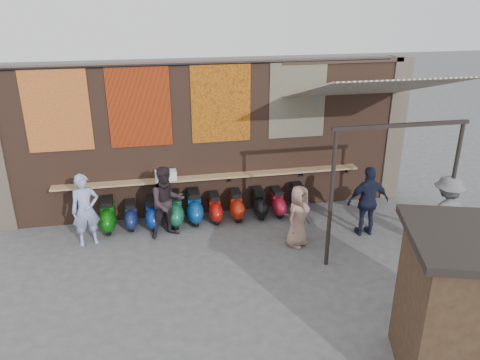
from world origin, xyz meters
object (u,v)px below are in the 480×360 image
at_px(scooter_stool_4, 194,207).
at_px(shopper_navy, 368,201).
at_px(scooter_stool_5, 215,208).
at_px(shelf_box, 166,175).
at_px(scooter_stool_8, 277,202).
at_px(scooter_stool_9, 298,200).
at_px(scooter_stool_1, 131,215).
at_px(diner_left, 86,210).
at_px(shopper_tan, 298,216).
at_px(shopper_grey, 445,215).
at_px(diner_right, 167,202).
at_px(scooter_stool_3, 175,209).
at_px(scooter_stool_7, 259,203).
at_px(scooter_stool_0, 108,215).
at_px(scooter_stool_6, 236,205).
at_px(scooter_stool_2, 153,213).

distance_m(scooter_stool_4, shopper_navy, 4.35).
bearing_deg(scooter_stool_5, shelf_box, 166.45).
distance_m(scooter_stool_8, scooter_stool_9, 0.58).
xyz_separation_m(scooter_stool_1, scooter_stool_9, (4.40, -0.03, 0.06)).
xyz_separation_m(scooter_stool_4, scooter_stool_5, (0.53, -0.03, -0.05)).
bearing_deg(diner_left, scooter_stool_5, -2.86).
relative_size(shopper_navy, shopper_tan, 1.17).
height_order(scooter_stool_1, scooter_stool_9, scooter_stool_9).
bearing_deg(shopper_grey, diner_right, -16.27).
distance_m(scooter_stool_3, scooter_stool_7, 2.22).
relative_size(scooter_stool_3, scooter_stool_7, 1.14).
bearing_deg(shelf_box, diner_left, -154.88).
bearing_deg(shopper_grey, shelf_box, -23.71).
distance_m(scooter_stool_0, diner_left, 0.87).
bearing_deg(scooter_stool_1, scooter_stool_0, -177.81).
bearing_deg(shopper_tan, scooter_stool_5, 96.71).
relative_size(scooter_stool_9, shopper_grey, 0.45).
xyz_separation_m(diner_right, shopper_tan, (2.95, -1.06, -0.15)).
xyz_separation_m(scooter_stool_0, scooter_stool_9, (4.96, -0.01, -0.01)).
distance_m(shelf_box, scooter_stool_8, 3.04).
bearing_deg(scooter_stool_9, scooter_stool_6, 179.01).
bearing_deg(scooter_stool_3, shopper_grey, -23.29).
bearing_deg(diner_right, scooter_stool_2, 106.48).
distance_m(shelf_box, scooter_stool_9, 3.58).
relative_size(scooter_stool_1, scooter_stool_9, 0.85).
bearing_deg(diner_left, scooter_stool_0, 40.97).
relative_size(scooter_stool_2, scooter_stool_9, 0.96).
height_order(scooter_stool_0, scooter_stool_4, scooter_stool_4).
bearing_deg(scooter_stool_4, scooter_stool_0, -179.01).
relative_size(shelf_box, scooter_stool_6, 0.69).
distance_m(shelf_box, scooter_stool_6, 1.99).
bearing_deg(scooter_stool_9, scooter_stool_4, 179.07).
bearing_deg(scooter_stool_7, diner_left, -171.48).
relative_size(scooter_stool_9, shopper_navy, 0.47).
bearing_deg(scooter_stool_0, scooter_stool_8, 0.40).
distance_m(scooter_stool_0, scooter_stool_7, 3.88).
relative_size(scooter_stool_3, shopper_tan, 0.59).
bearing_deg(scooter_stool_1, shopper_navy, -14.75).
distance_m(scooter_stool_5, shopper_navy, 3.86).
bearing_deg(scooter_stool_0, shopper_navy, -13.28).
height_order(scooter_stool_5, diner_right, diner_right).
bearing_deg(scooter_stool_4, diner_left, -166.12).
height_order(scooter_stool_1, scooter_stool_5, scooter_stool_5).
xyz_separation_m(scooter_stool_0, diner_left, (-0.42, -0.60, 0.47)).
height_order(scooter_stool_7, shopper_navy, shopper_navy).
bearing_deg(scooter_stool_7, scooter_stool_5, -178.42).
bearing_deg(scooter_stool_9, diner_left, -173.70).
bearing_deg(shopper_grey, scooter_stool_3, -21.84).
height_order(scooter_stool_6, diner_left, diner_left).
xyz_separation_m(scooter_stool_1, scooter_stool_2, (0.54, -0.07, 0.04)).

